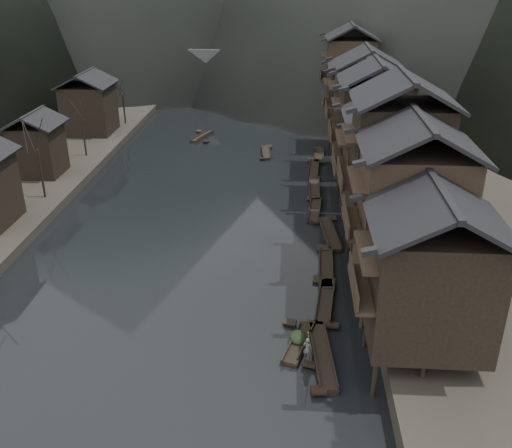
{
  "coord_description": "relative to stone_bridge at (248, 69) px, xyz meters",
  "views": [
    {
      "loc": [
        8.97,
        -37.65,
        23.83
      ],
      "look_at": [
        5.88,
        8.23,
        2.5
      ],
      "focal_mm": 40.0,
      "sensor_mm": 36.0,
      "label": 1
    }
  ],
  "objects": [
    {
      "name": "hero_sampan",
      "position": [
        9.76,
        -77.77,
        -4.91
      ],
      "size": [
        2.43,
        5.44,
        0.44
      ],
      "color": "black",
      "rests_on": "water"
    },
    {
      "name": "cargo_heap",
      "position": [
        9.69,
        -77.53,
        -4.31
      ],
      "size": [
        1.19,
        1.56,
        0.71
      ],
      "primitive_type": "ellipsoid",
      "color": "black",
      "rests_on": "hero_sampan"
    },
    {
      "name": "left_houses",
      "position": [
        -20.5,
        -51.88,
        0.55
      ],
      "size": [
        8.1,
        53.2,
        8.73
      ],
      "color": "black",
      "rests_on": "left_bank"
    },
    {
      "name": "right_bank",
      "position": [
        35.0,
        -32.0,
        -4.21
      ],
      "size": [
        40.0,
        200.0,
        1.8
      ],
      "primitive_type": "cube",
      "color": "#2D2823",
      "rests_on": "ground"
    },
    {
      "name": "stilt_houses",
      "position": [
        17.28,
        -52.47,
        3.97
      ],
      "size": [
        9.0,
        67.6,
        16.41
      ],
      "color": "black",
      "rests_on": "ground"
    },
    {
      "name": "water",
      "position": [
        0.0,
        -72.0,
        -5.11
      ],
      "size": [
        300.0,
        300.0,
        0.0
      ],
      "primitive_type": "plane",
      "color": "black",
      "rests_on": "ground"
    },
    {
      "name": "bare_trees",
      "position": [
        -17.0,
        -55.91,
        1.34
      ],
      "size": [
        3.86,
        59.7,
        7.71
      ],
      "color": "black",
      "rests_on": "left_bank"
    },
    {
      "name": "bamboo_pole",
      "position": [
        10.48,
        -79.59,
        -1.24
      ],
      "size": [
        0.58,
        1.9,
        3.44
      ],
      "primitive_type": "cylinder",
      "rotation": [
        0.51,
        0.0,
        -0.27
      ],
      "color": "#8C7A51",
      "rests_on": "boatman"
    },
    {
      "name": "boatman",
      "position": [
        10.28,
        -79.59,
        -3.81
      ],
      "size": [
        0.73,
        0.62,
        1.71
      ],
      "primitive_type": "imported",
      "rotation": [
        0.0,
        0.0,
        2.75
      ],
      "color": "#555557",
      "rests_on": "hero_sampan"
    },
    {
      "name": "midriver_boats",
      "position": [
        -0.2,
        -20.23,
        -4.91
      ],
      "size": [
        12.04,
        39.88,
        0.45
      ],
      "color": "black",
      "rests_on": "water"
    },
    {
      "name": "moored_sampans",
      "position": [
        11.85,
        -58.15,
        -4.91
      ],
      "size": [
        3.3,
        49.99,
        0.47
      ],
      "color": "black",
      "rests_on": "water"
    },
    {
      "name": "stone_bridge",
      "position": [
        0.0,
        0.0,
        0.0
      ],
      "size": [
        40.0,
        6.0,
        9.0
      ],
      "color": "#4C4C4F",
      "rests_on": "ground"
    }
  ]
}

